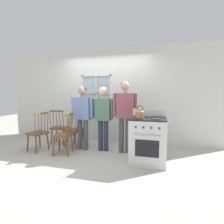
% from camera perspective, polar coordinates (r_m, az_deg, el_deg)
% --- Properties ---
extents(ground_plane, '(16.00, 16.00, 0.00)m').
position_cam_1_polar(ground_plane, '(4.09, -7.66, -14.25)').
color(ground_plane, '#B2AD9E').
extents(wall_back, '(6.40, 0.16, 2.70)m').
position_cam_1_polar(wall_back, '(5.15, -1.66, 5.30)').
color(wall_back, silver).
rests_on(wall_back, ground_plane).
extents(chair_by_window, '(0.48, 0.46, 0.96)m').
position_cam_1_polar(chair_by_window, '(5.18, -16.86, -5.02)').
color(chair_by_window, brown).
rests_on(chair_by_window, ground_plane).
extents(chair_near_wall, '(0.47, 0.49, 0.96)m').
position_cam_1_polar(chair_near_wall, '(4.76, -11.89, -5.85)').
color(chair_near_wall, brown).
rests_on(chair_near_wall, ground_plane).
extents(chair_center_cluster, '(0.50, 0.51, 0.96)m').
position_cam_1_polar(chair_center_cluster, '(4.72, -22.98, -6.33)').
color(chair_center_cluster, brown).
rests_on(chair_center_cluster, ground_plane).
extents(chair_near_stove, '(0.47, 0.48, 0.96)m').
position_cam_1_polar(chair_near_stove, '(4.28, -15.47, -7.30)').
color(chair_near_stove, brown).
rests_on(chair_near_stove, ground_plane).
extents(person_elderly_left, '(0.61, 0.27, 1.59)m').
position_cam_1_polar(person_elderly_left, '(4.41, -9.61, 0.17)').
color(person_elderly_left, '#4C4C51').
rests_on(person_elderly_left, ground_plane).
extents(person_teen_center, '(0.52, 0.23, 1.57)m').
position_cam_1_polar(person_teen_center, '(4.27, -2.90, -0.07)').
color(person_teen_center, '#2D3347').
rests_on(person_teen_center, ground_plane).
extents(person_adult_right, '(0.57, 0.29, 1.70)m').
position_cam_1_polar(person_adult_right, '(4.11, 4.21, 0.74)').
color(person_adult_right, '#4C4C51').
rests_on(person_adult_right, ground_plane).
extents(stove, '(0.71, 0.68, 1.08)m').
position_cam_1_polar(stove, '(3.67, 11.70, -8.96)').
color(stove, silver).
rests_on(stove, ground_plane).
extents(kettle, '(0.21, 0.17, 0.25)m').
position_cam_1_polar(kettle, '(3.45, 9.13, -0.54)').
color(kettle, '#A86638').
rests_on(kettle, stove).
extents(potted_plant, '(0.14, 0.14, 0.32)m').
position_cam_1_polar(potted_plant, '(5.17, -5.07, 1.33)').
color(potted_plant, '#42474C').
rests_on(potted_plant, wall_back).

